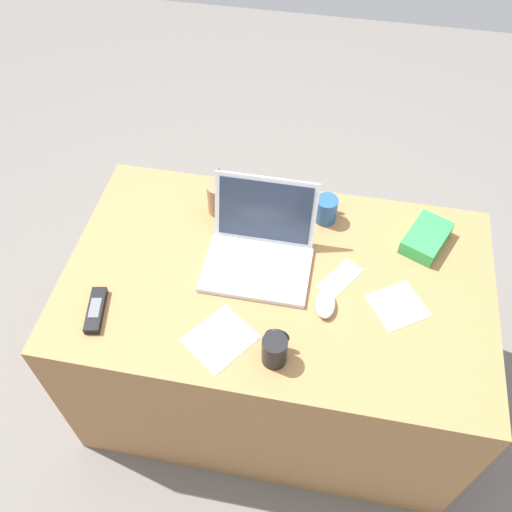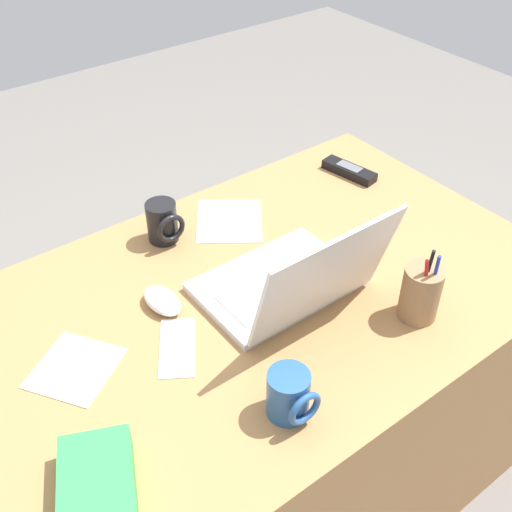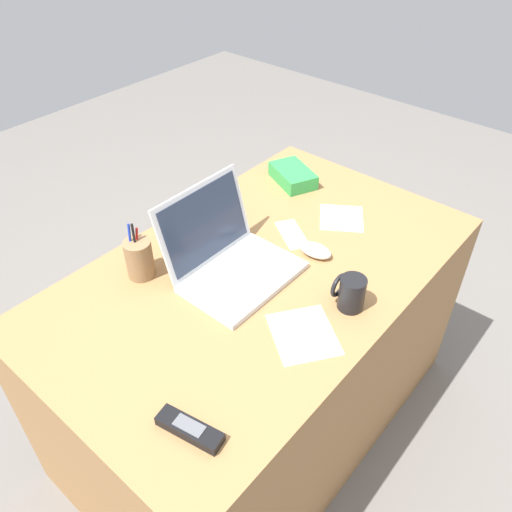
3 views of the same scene
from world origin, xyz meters
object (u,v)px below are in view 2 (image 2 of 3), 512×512
Objects in this scene: coffee_mug_tall at (163,222)px; snack_bag at (98,489)px; coffee_mug_white at (290,395)px; computer_mouse at (162,301)px; pen_holder at (421,293)px; laptop at (292,281)px; cordless_phone at (349,171)px.

coffee_mug_tall reaches higher than snack_bag.
coffee_mug_tall is at bearing -98.29° from coffee_mug_white.
computer_mouse is 1.12× the size of coffee_mug_white.
computer_mouse is 0.36m from coffee_mug_white.
computer_mouse is 0.59× the size of pen_holder.
coffee_mug_white is at bearing 4.96° from pen_holder.
laptop is 0.27m from computer_mouse.
laptop is 0.35m from coffee_mug_tall.
computer_mouse is at bearing 12.39° from cordless_phone.
pen_holder is at bearing 117.98° from coffee_mug_tall.
coffee_mug_tall is (-0.08, -0.55, 0.00)m from coffee_mug_white.
coffee_mug_white is 0.52× the size of snack_bag.
cordless_phone is at bearing -119.15° from pen_holder.
coffee_mug_tall reaches higher than cordless_phone.
computer_mouse is at bearing -39.55° from pen_holder.
pen_holder is (-0.40, 0.33, 0.04)m from computer_mouse.
laptop is 0.29m from coffee_mug_white.
laptop reaches higher than cordless_phone.
pen_holder is at bearing -175.04° from coffee_mug_white.
laptop is 3.40× the size of coffee_mug_tall.
laptop is at bearing -162.02° from snack_bag.
cordless_phone is 0.54m from pen_holder.
coffee_mug_white is 0.58× the size of cordless_phone.
snack_bag is (0.95, 0.45, 0.01)m from cordless_phone.
pen_holder reaches higher than cordless_phone.
laptop is 0.25m from pen_holder.
cordless_phone is at bearing -154.55° from snack_bag.
snack_bag is (0.69, -0.02, -0.03)m from pen_holder.
snack_bag is at bearing -8.64° from coffee_mug_white.
cordless_phone is 0.89× the size of snack_bag.
pen_holder is (0.26, 0.47, 0.05)m from cordless_phone.
computer_mouse is at bearing -133.48° from snack_bag.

